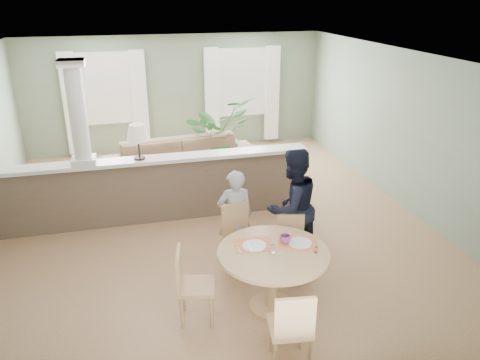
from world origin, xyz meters
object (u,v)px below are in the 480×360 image
object	(u,v)px
chair_far_boy	(239,235)
man_person	(292,207)
dining_table	(273,263)
child_person	(235,217)
houseplant	(217,134)
chair_side	(190,282)
chair_far_man	(291,244)
sofa	(184,165)
chair_near	(292,326)

from	to	relation	value
chair_far_boy	man_person	size ratio (longest dim) A/B	0.56
dining_table	child_person	distance (m)	1.19
houseplant	dining_table	size ratio (longest dim) A/B	1.20
chair_far_boy	houseplant	bearing A→B (deg)	67.48
dining_table	man_person	xyz separation A→B (m)	(0.58, 0.97, 0.21)
chair_side	child_person	distance (m)	1.42
child_person	man_person	distance (m)	0.80
chair_far_boy	chair_far_man	xyz separation A→B (m)	(0.63, -0.32, -0.05)
sofa	dining_table	xyz separation A→B (m)	(0.49, -4.11, 0.19)
dining_table	child_person	xyz separation A→B (m)	(-0.18, 1.18, 0.06)
child_person	man_person	size ratio (longest dim) A/B	0.82
sofa	chair_far_man	bearing A→B (deg)	-80.93
sofa	dining_table	distance (m)	4.15
sofa	chair_far_boy	bearing A→B (deg)	-90.37
dining_table	chair_side	distance (m)	1.00
chair_far_man	chair_near	xyz separation A→B (m)	(-0.58, -1.61, 0.05)
chair_far_man	man_person	xyz separation A→B (m)	(0.13, 0.35, 0.37)
chair_side	child_person	size ratio (longest dim) A/B	0.67
dining_table	chair_near	world-z (taller)	chair_near
houseplant	chair_far_boy	xyz separation A→B (m)	(-0.49, -3.89, -0.27)
child_person	chair_side	bearing A→B (deg)	56.41
chair_far_man	man_person	distance (m)	0.52
chair_near	chair_side	distance (m)	1.34
houseplant	dining_table	world-z (taller)	houseplant
man_person	chair_far_boy	bearing A→B (deg)	-19.40
chair_far_boy	chair_far_man	size ratio (longest dim) A/B	1.11
sofa	chair_far_man	size ratio (longest dim) A/B	3.54
houseplant	child_person	distance (m)	3.69
dining_table	chair_far_boy	world-z (taller)	chair_far_boy
chair_far_boy	child_person	size ratio (longest dim) A/B	0.69
chair_far_boy	chair_near	size ratio (longest dim) A/B	1.01
houseplant	chair_far_boy	distance (m)	3.93
dining_table	chair_far_man	distance (m)	0.79
chair_side	chair_far_boy	bearing A→B (deg)	-30.75
houseplant	chair_far_boy	world-z (taller)	houseplant
child_person	man_person	xyz separation A→B (m)	(0.76, -0.20, 0.15)
sofa	houseplant	xyz separation A→B (m)	(0.81, 0.72, 0.35)
dining_table	man_person	distance (m)	1.15
sofa	child_person	xyz separation A→B (m)	(0.31, -2.93, 0.25)
dining_table	chair_near	size ratio (longest dim) A/B	1.40
houseplant	sofa	bearing A→B (deg)	-138.29
chair_near	sofa	bearing A→B (deg)	-78.01
dining_table	chair_far_boy	size ratio (longest dim) A/B	1.38
sofa	chair_far_boy	xyz separation A→B (m)	(0.32, -3.16, 0.08)
sofa	chair_near	size ratio (longest dim) A/B	3.23
houseplant	chair_far_boy	size ratio (longest dim) A/B	1.66
chair_side	chair_far_man	bearing A→B (deg)	-56.72
houseplant	man_person	distance (m)	3.87
chair_far_boy	man_person	world-z (taller)	man_person
chair_far_boy	child_person	bearing A→B (deg)	76.10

